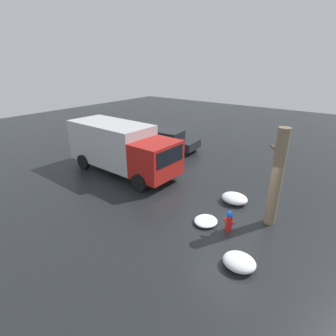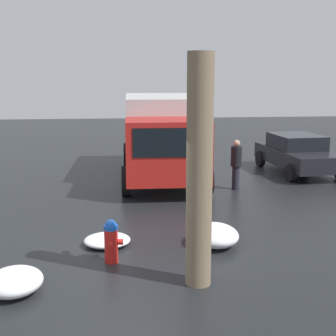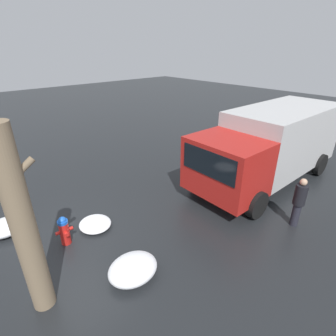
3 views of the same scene
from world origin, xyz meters
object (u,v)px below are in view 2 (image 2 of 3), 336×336
object	(u,v)px
tree_trunk	(199,172)
delivery_truck	(161,133)
fire_hydrant	(111,241)
parked_car	(298,153)
pedestrian	(236,163)

from	to	relation	value
tree_trunk	delivery_truck	xyz separation A→B (m)	(8.69, -0.15, -0.43)
tree_trunk	delivery_truck	bearing A→B (deg)	-1.01
fire_hydrant	delivery_truck	size ratio (longest dim) A/B	0.12
parked_car	delivery_truck	bearing A→B (deg)	-2.53
tree_trunk	parked_car	distance (m)	10.40
fire_hydrant	parked_car	bearing A→B (deg)	53.49
delivery_truck	pedestrian	distance (m)	3.11
tree_trunk	parked_car	xyz separation A→B (m)	(8.91, -5.22, -1.26)
pedestrian	fire_hydrant	bearing A→B (deg)	-172.39
delivery_truck	parked_car	bearing A→B (deg)	-176.18
delivery_truck	parked_car	xyz separation A→B (m)	(0.22, -5.06, -0.83)
fire_hydrant	pedestrian	world-z (taller)	pedestrian
fire_hydrant	tree_trunk	distance (m)	2.41
pedestrian	parked_car	size ratio (longest dim) A/B	0.38
delivery_truck	pedestrian	bearing A→B (deg)	136.57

